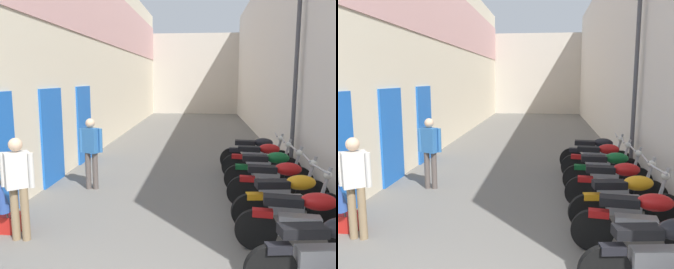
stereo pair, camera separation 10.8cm
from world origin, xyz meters
TOP-DOWN VIEW (x-y plane):
  - ground_plane at (0.00, 9.14)m, footprint 38.27×38.27m
  - building_left at (-3.10, 11.07)m, footprint 0.45×22.27m
  - building_right at (3.11, 11.13)m, footprint 0.45×22.27m
  - building_far_end at (0.00, 23.27)m, footprint 8.81×2.00m
  - motorcycle_nearest at (1.97, 1.77)m, footprint 1.84×0.58m
  - motorcycle_second at (1.97, 2.66)m, footprint 1.85×0.58m
  - motorcycle_third at (1.97, 3.50)m, footprint 1.85×0.58m
  - motorcycle_fourth at (1.97, 4.38)m, footprint 1.85×0.58m
  - motorcycle_fifth at (1.97, 5.29)m, footprint 1.85×0.58m
  - motorcycle_sixth at (1.97, 6.26)m, footprint 1.84×0.58m
  - motorcycle_seventh at (1.97, 7.07)m, footprint 1.85×0.58m
  - pedestrian_mid_alley at (-2.15, 2.71)m, footprint 0.52×0.37m
  - pedestrian_further_down at (-1.86, 5.23)m, footprint 0.52×0.31m
  - plastic_crate at (-2.52, 2.98)m, footprint 0.44×0.32m
  - umbrella_leaning at (-2.44, 2.72)m, footprint 0.20×0.35m
  - street_lamp at (2.67, 6.67)m, footprint 0.79×0.18m

SIDE VIEW (x-z plane):
  - ground_plane at x=0.00m, z-range 0.00..0.00m
  - plastic_crate at x=-2.52m, z-range 0.00..0.28m
  - motorcycle_nearest at x=1.97m, z-range -0.02..1.02m
  - motorcycle_second at x=1.97m, z-range -0.02..1.02m
  - motorcycle_third at x=1.97m, z-range -0.02..1.02m
  - motorcycle_fourth at x=1.97m, z-range -0.02..1.02m
  - motorcycle_fifth at x=1.97m, z-range -0.02..1.02m
  - motorcycle_sixth at x=1.97m, z-range -0.02..1.02m
  - motorcycle_seventh at x=1.97m, z-range -0.02..1.02m
  - umbrella_leaning at x=-2.44m, z-range 0.20..1.16m
  - pedestrian_mid_alley at x=-2.15m, z-range 0.13..1.70m
  - pedestrian_further_down at x=-1.86m, z-range 0.13..1.70m
  - building_far_end at x=0.00m, z-range 0.00..5.44m
  - street_lamp at x=2.67m, z-range 0.40..5.28m
  - building_right at x=3.11m, z-range 0.00..6.42m
  - building_left at x=-3.10m, z-range 0.02..6.57m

